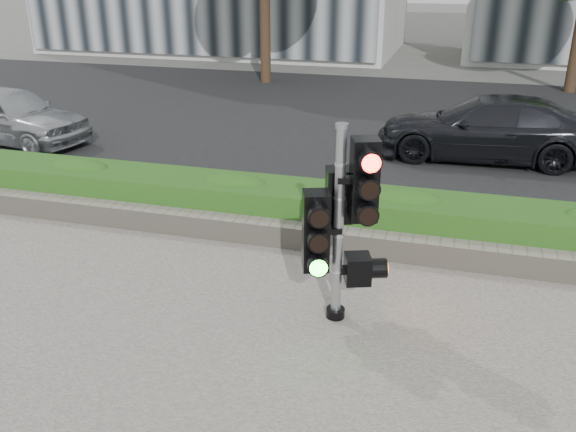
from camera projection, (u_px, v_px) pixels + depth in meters
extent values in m
plane|color=#51514C|center=(255.00, 313.00, 7.37)|extent=(120.00, 120.00, 0.00)
cube|color=black|center=(375.00, 120.00, 16.24)|extent=(60.00, 13.00, 0.02)
cube|color=gray|center=(316.00, 213.00, 10.14)|extent=(60.00, 0.25, 0.12)
cube|color=gray|center=(296.00, 235.00, 8.98)|extent=(12.00, 0.32, 0.34)
cube|color=#46902C|center=(307.00, 209.00, 9.49)|extent=(12.00, 1.00, 0.68)
cylinder|color=black|center=(265.00, 22.00, 20.59)|extent=(0.36, 0.36, 4.03)
cylinder|color=black|center=(335.00, 312.00, 7.22)|extent=(0.22, 0.22, 0.11)
cylinder|color=gray|center=(338.00, 229.00, 6.80)|extent=(0.12, 0.12, 2.29)
cylinder|color=gray|center=(342.00, 126.00, 6.35)|extent=(0.15, 0.15, 0.06)
cube|color=#FF1107|center=(364.00, 180.00, 6.56)|extent=(0.37, 0.37, 0.92)
cube|color=#14E51E|center=(316.00, 231.00, 6.76)|extent=(0.37, 0.37, 0.92)
cube|color=black|center=(339.00, 195.00, 6.92)|extent=(0.37, 0.37, 0.63)
cube|color=orange|center=(358.00, 269.00, 7.05)|extent=(0.37, 0.37, 0.34)
imported|color=#ACAFB3|center=(11.00, 115.00, 13.98)|extent=(3.99, 2.12, 1.29)
imported|color=black|center=(487.00, 128.00, 12.84)|extent=(4.58, 1.92, 1.32)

